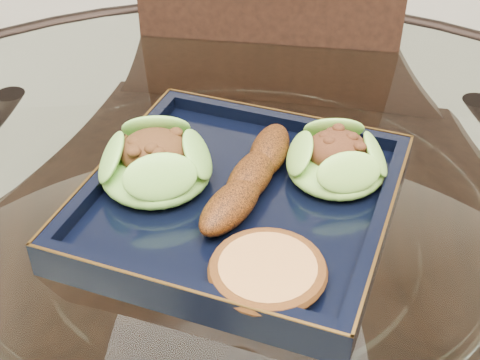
{
  "coord_description": "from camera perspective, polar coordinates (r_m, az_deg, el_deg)",
  "views": [
    {
      "loc": [
        0.02,
        -0.41,
        1.17
      ],
      "look_at": [
        0.0,
        0.06,
        0.8
      ],
      "focal_mm": 50.0,
      "sensor_mm": 36.0,
      "label": 1
    }
  ],
  "objects": [
    {
      "name": "dining_chair",
      "position": [
        1.01,
        1.31,
        -5.27
      ],
      "size": [
        0.41,
        0.41,
        0.86
      ],
      "rotation": [
        0.0,
        0.0,
        -0.12
      ],
      "color": "black",
      "rests_on": "ground"
    },
    {
      "name": "navy_plate",
      "position": [
        0.62,
        -0.0,
        -2.2
      ],
      "size": [
        0.34,
        0.34,
        0.02
      ],
      "primitive_type": "cube",
      "rotation": [
        0.0,
        0.0,
        -0.33
      ],
      "color": "black",
      "rests_on": "dining_table"
    },
    {
      "name": "lettuce_wrap_left",
      "position": [
        0.62,
        -7.22,
        1.16
      ],
      "size": [
        0.13,
        0.13,
        0.04
      ],
      "primitive_type": "ellipsoid",
      "rotation": [
        0.0,
        0.0,
        -0.27
      ],
      "color": "#58A32F",
      "rests_on": "navy_plate"
    },
    {
      "name": "lettuce_wrap_right",
      "position": [
        0.63,
        8.22,
        1.45
      ],
      "size": [
        0.12,
        0.12,
        0.03
      ],
      "primitive_type": "ellipsoid",
      "rotation": [
        0.0,
        0.0,
        -0.33
      ],
      "color": "#61AC32",
      "rests_on": "navy_plate"
    },
    {
      "name": "roasted_plantain",
      "position": [
        0.61,
        0.94,
        0.3
      ],
      "size": [
        0.1,
        0.17,
        0.03
      ],
      "primitive_type": "ellipsoid",
      "rotation": [
        0.0,
        0.0,
        1.19
      ],
      "color": "#592709",
      "rests_on": "navy_plate"
    },
    {
      "name": "crumb_patty",
      "position": [
        0.53,
        2.36,
        -7.88
      ],
      "size": [
        0.1,
        0.1,
        0.02
      ],
      "primitive_type": "cylinder",
      "rotation": [
        0.0,
        0.0,
        0.32
      ],
      "color": "#CB8743",
      "rests_on": "navy_plate"
    }
  ]
}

